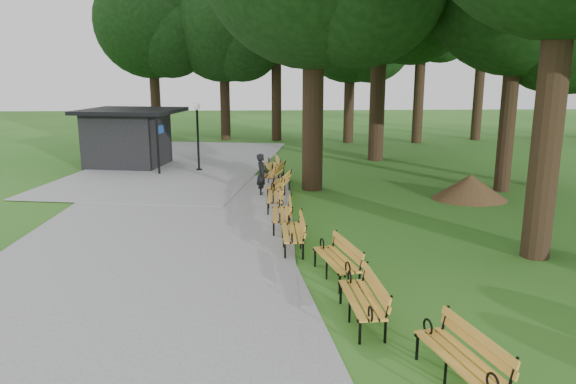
{
  "coord_description": "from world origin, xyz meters",
  "views": [
    {
      "loc": [
        -0.95,
        -12.22,
        4.56
      ],
      "look_at": [
        -0.19,
        2.96,
        1.1
      ],
      "focal_mm": 33.61,
      "sensor_mm": 36.0,
      "label": 1
    }
  ],
  "objects_px": {
    "bench_2": "(336,260)",
    "lawn_tree_5": "(568,11)",
    "kiosk": "(127,138)",
    "dirt_mound": "(470,187)",
    "bench_4": "(281,214)",
    "bench_5": "(275,197)",
    "bench_3": "(292,233)",
    "bench_7": "(273,174)",
    "bench_6": "(279,184)",
    "person": "(262,175)",
    "bench_1": "(362,300)",
    "lamp_post": "(197,122)",
    "bench_8": "(272,166)",
    "bench_0": "(460,358)"
  },
  "relations": [
    {
      "from": "dirt_mound",
      "to": "bench_6",
      "type": "distance_m",
      "value": 6.9
    },
    {
      "from": "lamp_post",
      "to": "bench_1",
      "type": "distance_m",
      "value": 16.22
    },
    {
      "from": "dirt_mound",
      "to": "bench_8",
      "type": "distance_m",
      "value": 8.45
    },
    {
      "from": "bench_6",
      "to": "bench_7",
      "type": "relative_size",
      "value": 1.0
    },
    {
      "from": "dirt_mound",
      "to": "bench_8",
      "type": "relative_size",
      "value": 1.19
    },
    {
      "from": "lamp_post",
      "to": "bench_5",
      "type": "bearing_deg",
      "value": -65.08
    },
    {
      "from": "bench_8",
      "to": "bench_3",
      "type": "bearing_deg",
      "value": -2.2
    },
    {
      "from": "bench_2",
      "to": "lawn_tree_5",
      "type": "bearing_deg",
      "value": 120.05
    },
    {
      "from": "lamp_post",
      "to": "kiosk",
      "type": "bearing_deg",
      "value": 157.31
    },
    {
      "from": "bench_0",
      "to": "bench_6",
      "type": "distance_m",
      "value": 12.57
    },
    {
      "from": "person",
      "to": "bench_3",
      "type": "bearing_deg",
      "value": -175.19
    },
    {
      "from": "bench_2",
      "to": "bench_7",
      "type": "height_order",
      "value": "same"
    },
    {
      "from": "bench_8",
      "to": "dirt_mound",
      "type": "bearing_deg",
      "value": 52.25
    },
    {
      "from": "bench_4",
      "to": "dirt_mound",
      "type": "bearing_deg",
      "value": 117.65
    },
    {
      "from": "kiosk",
      "to": "lamp_post",
      "type": "height_order",
      "value": "lamp_post"
    },
    {
      "from": "bench_8",
      "to": "person",
      "type": "bearing_deg",
      "value": -11.0
    },
    {
      "from": "kiosk",
      "to": "dirt_mound",
      "type": "relative_size",
      "value": 1.94
    },
    {
      "from": "bench_8",
      "to": "bench_0",
      "type": "bearing_deg",
      "value": 4.37
    },
    {
      "from": "bench_4",
      "to": "bench_5",
      "type": "relative_size",
      "value": 1.0
    },
    {
      "from": "lamp_post",
      "to": "bench_0",
      "type": "xyz_separation_m",
      "value": [
        5.74,
        -17.54,
        -1.8
      ]
    },
    {
      "from": "bench_0",
      "to": "bench_7",
      "type": "height_order",
      "value": "same"
    },
    {
      "from": "dirt_mound",
      "to": "bench_2",
      "type": "xyz_separation_m",
      "value": [
        -5.84,
        -7.28,
        -0.01
      ]
    },
    {
      "from": "kiosk",
      "to": "bench_7",
      "type": "distance_m",
      "value": 8.31
    },
    {
      "from": "bench_3",
      "to": "bench_6",
      "type": "distance_m",
      "value": 6.04
    },
    {
      "from": "person",
      "to": "bench_6",
      "type": "xyz_separation_m",
      "value": [
        0.63,
        -0.16,
        -0.33
      ]
    },
    {
      "from": "kiosk",
      "to": "bench_0",
      "type": "height_order",
      "value": "kiosk"
    },
    {
      "from": "bench_1",
      "to": "bench_6",
      "type": "relative_size",
      "value": 1.0
    },
    {
      "from": "kiosk",
      "to": "lamp_post",
      "type": "bearing_deg",
      "value": -11.51
    },
    {
      "from": "lamp_post",
      "to": "bench_2",
      "type": "distance_m",
      "value": 14.14
    },
    {
      "from": "bench_2",
      "to": "bench_4",
      "type": "relative_size",
      "value": 1.0
    },
    {
      "from": "person",
      "to": "bench_8",
      "type": "distance_m",
      "value": 3.73
    },
    {
      "from": "bench_5",
      "to": "bench_7",
      "type": "xyz_separation_m",
      "value": [
        0.03,
        4.05,
        0.0
      ]
    },
    {
      "from": "kiosk",
      "to": "bench_1",
      "type": "bearing_deg",
      "value": -52.89
    },
    {
      "from": "person",
      "to": "bench_3",
      "type": "xyz_separation_m",
      "value": [
        0.78,
        -6.2,
        -0.33
      ]
    },
    {
      "from": "lamp_post",
      "to": "bench_1",
      "type": "xyz_separation_m",
      "value": [
        4.68,
        -15.42,
        -1.8
      ]
    },
    {
      "from": "bench_1",
      "to": "bench_6",
      "type": "xyz_separation_m",
      "value": [
        -1.18,
        10.25,
        0.0
      ]
    },
    {
      "from": "bench_6",
      "to": "person",
      "type": "bearing_deg",
      "value": -90.0
    },
    {
      "from": "person",
      "to": "bench_0",
      "type": "xyz_separation_m",
      "value": [
        2.87,
        -12.53,
        -0.33
      ]
    },
    {
      "from": "lawn_tree_5",
      "to": "bench_2",
      "type": "bearing_deg",
      "value": -137.42
    },
    {
      "from": "bench_0",
      "to": "bench_5",
      "type": "xyz_separation_m",
      "value": [
        -2.42,
        10.39,
        0.0
      ]
    },
    {
      "from": "kiosk",
      "to": "bench_6",
      "type": "relative_size",
      "value": 2.31
    },
    {
      "from": "bench_4",
      "to": "kiosk",
      "type": "bearing_deg",
      "value": -145.57
    },
    {
      "from": "bench_3",
      "to": "bench_7",
      "type": "height_order",
      "value": "same"
    },
    {
      "from": "bench_3",
      "to": "bench_5",
      "type": "xyz_separation_m",
      "value": [
        -0.33,
        4.06,
        0.0
      ]
    },
    {
      "from": "dirt_mound",
      "to": "bench_6",
      "type": "bearing_deg",
      "value": 173.07
    },
    {
      "from": "bench_7",
      "to": "kiosk",
      "type": "bearing_deg",
      "value": -107.64
    },
    {
      "from": "kiosk",
      "to": "bench_5",
      "type": "height_order",
      "value": "kiosk"
    },
    {
      "from": "bench_4",
      "to": "bench_6",
      "type": "relative_size",
      "value": 1.0
    },
    {
      "from": "lamp_post",
      "to": "bench_0",
      "type": "distance_m",
      "value": 18.54
    },
    {
      "from": "bench_2",
      "to": "bench_7",
      "type": "relative_size",
      "value": 1.0
    }
  ]
}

